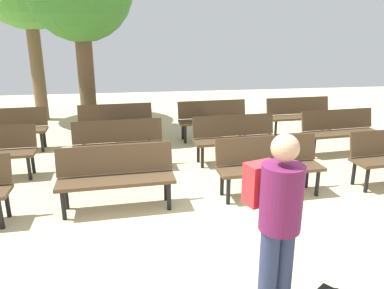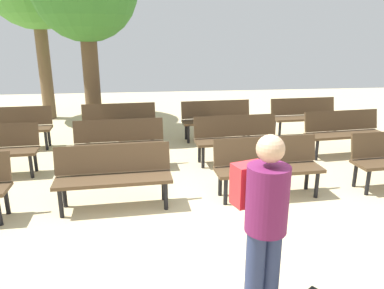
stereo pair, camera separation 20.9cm
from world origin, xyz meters
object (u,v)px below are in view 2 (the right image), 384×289
Objects in this scene: bench_r1_c2 at (237,136)px; bench_r2_c2 at (217,118)px; bench_r0_c1 at (114,173)px; bench_r2_c3 at (304,114)px; bench_r0_c2 at (267,163)px; visitor_with_backpack at (263,219)px; bench_r1_c1 at (120,141)px; bench_r2_c0 at (12,126)px; bench_r1_c3 at (344,130)px; bench_r2_c1 at (119,121)px.

bench_r1_c2 is 1.00× the size of bench_r2_c2.
bench_r2_c3 is at bearing 35.41° from bench_r0_c1.
bench_r0_c1 is 1.00× the size of bench_r2_c3.
bench_r1_c2 is at bearing -89.99° from bench_r2_c2.
visitor_with_backpack is at bearing -112.23° from bench_r0_c2.
bench_r2_c0 is at bearing 144.21° from bench_r1_c1.
bench_r1_c3 is at bearing 35.71° from bench_r0_c2.
bench_r2_c1 is (2.22, 0.13, 0.00)m from bench_r2_c0.
bench_r1_c2 and bench_r2_c3 have the same top height.
bench_r0_c2 is at bearing -55.30° from bench_r2_c1.
bench_r2_c3 is 0.98× the size of visitor_with_backpack.
bench_r1_c3 is 0.99× the size of visitor_with_backpack.
bench_r0_c1 is at bearing -93.02° from bench_r1_c1.
bench_r2_c1 is (-0.13, 3.15, 0.00)m from bench_r0_c1.
bench_r1_c2 is (-0.10, 1.53, 0.00)m from bench_r0_c2.
bench_r1_c2 is (2.15, 1.65, 0.00)m from bench_r0_c1.
bench_r1_c2 is 2.24m from bench_r1_c3.
bench_r1_c1 is 0.99× the size of visitor_with_backpack.
bench_r1_c3 is (2.23, 0.18, 0.00)m from bench_r1_c2.
bench_r1_c3 is 4.70m from bench_r2_c1.
bench_r1_c2 is 2.66m from bench_r2_c3.
bench_r1_c2 is 1.00× the size of bench_r2_c0.
bench_r1_c2 is at bearing 34.42° from bench_r0_c1.
bench_r0_c1 is 1.00× the size of bench_r1_c2.
bench_r2_c1 is (-4.51, 1.32, 0.00)m from bench_r1_c3.
bench_r2_c2 is (4.41, 0.22, 0.00)m from bench_r2_c0.
bench_r0_c2 is 1.00× the size of bench_r1_c2.
bench_r2_c1 and bench_r2_c3 have the same top height.
bench_r0_c2 is 2.70m from bench_r1_c1.
bench_r0_c1 is 1.00× the size of bench_r1_c1.
bench_r2_c1 is (-0.11, 1.58, 0.00)m from bench_r1_c1.
bench_r2_c3 is at bearing 35.65° from bench_r1_c2.
bench_r2_c3 is at bearing 91.69° from bench_r1_c3.
visitor_with_backpack is at bearing -77.77° from bench_r2_c1.
visitor_with_backpack is (-2.98, -4.14, 0.43)m from bench_r1_c3.
visitor_with_backpack is (1.53, -5.46, 0.43)m from bench_r2_c1.
bench_r2_c3 is (1.95, 3.22, 0.00)m from bench_r0_c2.
bench_r2_c2 is at bearing 89.36° from bench_r1_c2.
bench_r1_c3 is (2.13, 1.71, 0.00)m from bench_r0_c2.
bench_r1_c1 is 2.18m from bench_r1_c2.
bench_r2_c2 is 2.14m from bench_r2_c3.
visitor_with_backpack is at bearing -104.48° from bench_r1_c2.
bench_r2_c3 is at bearing -134.44° from visitor_with_backpack.
bench_r2_c1 is at bearing 142.82° from bench_r1_c2.
bench_r1_c1 is at bearing -35.36° from bench_r2_c0.
bench_r2_c2 is (-2.32, 1.42, 0.00)m from bench_r1_c3.
bench_r2_c3 is (2.05, 1.69, 0.00)m from bench_r1_c2.
bench_r1_c3 and bench_r2_c3 have the same top height.
bench_r1_c2 is at bearing 179.44° from bench_r1_c3.
bench_r0_c1 is at bearing -162.50° from bench_r1_c3.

